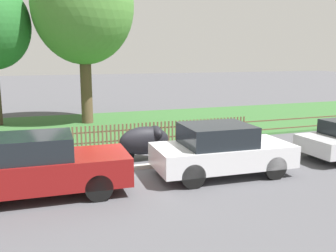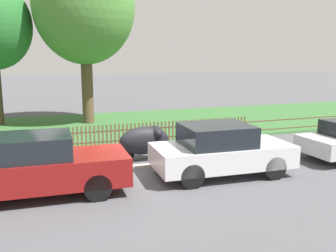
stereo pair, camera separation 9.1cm
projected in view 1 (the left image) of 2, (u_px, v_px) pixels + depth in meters
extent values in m
plane|color=#4C4C51|center=(118.00, 172.00, 11.26)|extent=(120.00, 120.00, 0.00)
cube|color=#B2ADA3|center=(117.00, 169.00, 11.34)|extent=(41.98, 0.20, 0.12)
cube|color=#33602D|center=(86.00, 128.00, 18.19)|extent=(41.98, 8.86, 0.01)
cube|color=brown|center=(101.00, 142.00, 14.07)|extent=(41.98, 0.03, 0.05)
cube|color=brown|center=(100.00, 132.00, 14.00)|extent=(41.98, 0.03, 0.05)
cube|color=brown|center=(4.00, 144.00, 12.91)|extent=(0.06, 0.03, 0.90)
cube|color=brown|center=(9.00, 144.00, 12.96)|extent=(0.06, 0.03, 0.90)
cube|color=brown|center=(13.00, 143.00, 13.01)|extent=(0.06, 0.03, 0.90)
cube|color=brown|center=(18.00, 143.00, 13.06)|extent=(0.06, 0.03, 0.90)
cube|color=brown|center=(23.00, 143.00, 13.11)|extent=(0.06, 0.03, 0.90)
cube|color=brown|center=(28.00, 142.00, 13.16)|extent=(0.06, 0.03, 0.90)
cube|color=brown|center=(32.00, 142.00, 13.21)|extent=(0.06, 0.03, 0.90)
cube|color=brown|center=(37.00, 142.00, 13.27)|extent=(0.06, 0.03, 0.90)
cube|color=brown|center=(42.00, 141.00, 13.32)|extent=(0.06, 0.03, 0.90)
cube|color=brown|center=(46.00, 141.00, 13.37)|extent=(0.06, 0.03, 0.90)
cube|color=brown|center=(51.00, 141.00, 13.42)|extent=(0.06, 0.03, 0.90)
cube|color=brown|center=(55.00, 140.00, 13.47)|extent=(0.06, 0.03, 0.90)
cube|color=brown|center=(60.00, 140.00, 13.52)|extent=(0.06, 0.03, 0.90)
cube|color=brown|center=(64.00, 140.00, 13.57)|extent=(0.06, 0.03, 0.90)
cube|color=brown|center=(68.00, 139.00, 13.62)|extent=(0.06, 0.03, 0.90)
cube|color=brown|center=(73.00, 139.00, 13.68)|extent=(0.06, 0.03, 0.90)
cube|color=brown|center=(77.00, 139.00, 13.73)|extent=(0.06, 0.03, 0.90)
cube|color=brown|center=(82.00, 138.00, 13.78)|extent=(0.06, 0.03, 0.90)
cube|color=brown|center=(86.00, 138.00, 13.83)|extent=(0.06, 0.03, 0.90)
cube|color=brown|center=(90.00, 138.00, 13.88)|extent=(0.06, 0.03, 0.90)
cube|color=brown|center=(94.00, 138.00, 13.93)|extent=(0.06, 0.03, 0.90)
cube|color=brown|center=(98.00, 137.00, 13.98)|extent=(0.06, 0.03, 0.90)
cube|color=brown|center=(103.00, 137.00, 14.03)|extent=(0.06, 0.03, 0.90)
cube|color=brown|center=(107.00, 137.00, 14.09)|extent=(0.06, 0.03, 0.90)
cube|color=brown|center=(111.00, 136.00, 14.14)|extent=(0.06, 0.03, 0.90)
cube|color=brown|center=(115.00, 136.00, 14.19)|extent=(0.06, 0.03, 0.90)
cube|color=brown|center=(119.00, 136.00, 14.24)|extent=(0.06, 0.03, 0.90)
cube|color=brown|center=(123.00, 135.00, 14.29)|extent=(0.06, 0.03, 0.90)
cube|color=brown|center=(127.00, 135.00, 14.34)|extent=(0.06, 0.03, 0.90)
cube|color=brown|center=(131.00, 135.00, 14.39)|extent=(0.06, 0.03, 0.90)
cube|color=brown|center=(135.00, 135.00, 14.44)|extent=(0.06, 0.03, 0.90)
cube|color=brown|center=(139.00, 134.00, 14.50)|extent=(0.06, 0.03, 0.90)
cube|color=brown|center=(142.00, 134.00, 14.55)|extent=(0.06, 0.03, 0.90)
cube|color=brown|center=(146.00, 134.00, 14.60)|extent=(0.06, 0.03, 0.90)
cube|color=brown|center=(150.00, 133.00, 14.65)|extent=(0.06, 0.03, 0.90)
cube|color=brown|center=(154.00, 133.00, 14.70)|extent=(0.06, 0.03, 0.90)
cube|color=brown|center=(158.00, 133.00, 14.75)|extent=(0.06, 0.03, 0.90)
cube|color=brown|center=(161.00, 133.00, 14.80)|extent=(0.06, 0.03, 0.90)
cube|color=brown|center=(165.00, 132.00, 14.85)|extent=(0.06, 0.03, 0.90)
cube|color=brown|center=(169.00, 132.00, 14.91)|extent=(0.06, 0.03, 0.90)
cube|color=brown|center=(172.00, 132.00, 14.96)|extent=(0.06, 0.03, 0.90)
cube|color=brown|center=(176.00, 132.00, 15.01)|extent=(0.06, 0.03, 0.90)
cube|color=brown|center=(180.00, 131.00, 15.06)|extent=(0.06, 0.03, 0.90)
cube|color=brown|center=(183.00, 131.00, 15.11)|extent=(0.06, 0.03, 0.90)
cube|color=brown|center=(187.00, 131.00, 15.16)|extent=(0.06, 0.03, 0.90)
cube|color=brown|center=(190.00, 131.00, 15.21)|extent=(0.06, 0.03, 0.90)
cube|color=brown|center=(194.00, 130.00, 15.26)|extent=(0.06, 0.03, 0.90)
cube|color=brown|center=(197.00, 130.00, 15.32)|extent=(0.06, 0.03, 0.90)
cube|color=brown|center=(201.00, 130.00, 15.37)|extent=(0.06, 0.03, 0.90)
cube|color=brown|center=(204.00, 130.00, 15.42)|extent=(0.06, 0.03, 0.90)
cube|color=brown|center=(208.00, 129.00, 15.47)|extent=(0.06, 0.03, 0.90)
cube|color=brown|center=(211.00, 129.00, 15.52)|extent=(0.06, 0.03, 0.90)
cube|color=brown|center=(214.00, 129.00, 15.57)|extent=(0.06, 0.03, 0.90)
cube|color=brown|center=(218.00, 129.00, 15.62)|extent=(0.06, 0.03, 0.90)
cube|color=brown|center=(221.00, 128.00, 15.67)|extent=(0.06, 0.03, 0.90)
cube|color=brown|center=(224.00, 128.00, 15.73)|extent=(0.06, 0.03, 0.90)
cube|color=brown|center=(228.00, 128.00, 15.78)|extent=(0.06, 0.03, 0.90)
cube|color=brown|center=(231.00, 128.00, 15.83)|extent=(0.06, 0.03, 0.90)
cube|color=brown|center=(234.00, 127.00, 15.88)|extent=(0.06, 0.03, 0.90)
cube|color=brown|center=(237.00, 127.00, 15.93)|extent=(0.06, 0.03, 0.90)
cube|color=brown|center=(241.00, 127.00, 15.98)|extent=(0.06, 0.03, 0.90)
cube|color=brown|center=(244.00, 127.00, 16.03)|extent=(0.06, 0.03, 0.90)
cube|color=maroon|center=(38.00, 171.00, 9.21)|extent=(4.51, 1.86, 0.72)
cube|color=black|center=(27.00, 147.00, 9.03)|extent=(2.18, 1.62, 0.56)
cylinder|color=black|center=(91.00, 169.00, 10.43)|extent=(0.68, 0.16, 0.67)
cylinder|color=black|center=(99.00, 188.00, 8.94)|extent=(0.68, 0.16, 0.67)
cube|color=silver|center=(222.00, 155.00, 10.92)|extent=(4.07, 1.99, 0.63)
cube|color=black|center=(217.00, 135.00, 10.75)|extent=(1.98, 1.73, 0.59)
cylinder|color=black|center=(246.00, 153.00, 12.13)|extent=(0.68, 0.17, 0.67)
cylinder|color=black|center=(275.00, 168.00, 10.54)|extent=(0.68, 0.17, 0.67)
cylinder|color=black|center=(173.00, 159.00, 11.40)|extent=(0.68, 0.17, 0.67)
cylinder|color=black|center=(193.00, 176.00, 9.81)|extent=(0.68, 0.17, 0.67)
cylinder|color=black|center=(313.00, 146.00, 13.14)|extent=(0.66, 0.15, 0.65)
cylinder|color=black|center=(163.00, 150.00, 12.69)|extent=(0.58, 0.12, 0.57)
cylinder|color=black|center=(126.00, 154.00, 12.24)|extent=(0.58, 0.12, 0.57)
ellipsoid|color=black|center=(144.00, 140.00, 12.39)|extent=(1.71, 0.73, 0.94)
ellipsoid|color=black|center=(156.00, 132.00, 12.49)|extent=(0.41, 0.87, 0.43)
cylinder|color=brown|center=(86.00, 81.00, 19.11)|extent=(0.58, 0.58, 4.30)
ellipsoid|color=#4C8438|center=(83.00, 5.00, 18.42)|extent=(5.02, 5.02, 5.78)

